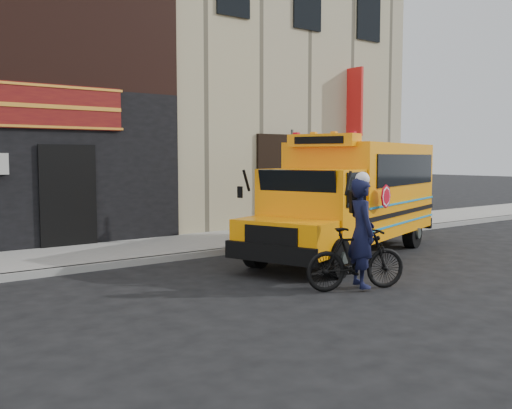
{
  "coord_description": "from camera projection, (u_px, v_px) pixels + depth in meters",
  "views": [
    {
      "loc": [
        -8.07,
        -9.04,
        2.41
      ],
      "look_at": [
        0.13,
        1.85,
        1.27
      ],
      "focal_mm": 40.0,
      "sensor_mm": 36.0,
      "label": 1
    }
  ],
  "objects": [
    {
      "name": "cyclist",
      "position": [
        361.0,
        235.0,
        10.33
      ],
      "size": [
        0.73,
        0.85,
        1.98
      ],
      "primitive_type": "imported",
      "rotation": [
        0.0,
        0.0,
        1.15
      ],
      "color": "black",
      "rests_on": "ground"
    },
    {
      "name": "school_bus",
      "position": [
        352.0,
        193.0,
        14.1
      ],
      "size": [
        7.21,
        4.29,
        2.92
      ],
      "color": "black",
      "rests_on": "ground"
    },
    {
      "name": "curb",
      "position": [
        234.0,
        250.0,
        14.3
      ],
      "size": [
        40.0,
        0.2,
        0.15
      ],
      "primitive_type": "cube",
      "color": "gray",
      "rests_on": "ground"
    },
    {
      "name": "sign_pole",
      "position": [
        292.0,
        181.0,
        15.67
      ],
      "size": [
        0.07,
        0.28,
        3.16
      ],
      "color": "#434B47",
      "rests_on": "ground"
    },
    {
      "name": "ground",
      "position": [
        303.0,
        269.0,
        12.23
      ],
      "size": [
        120.0,
        120.0,
        0.0
      ],
      "primitive_type": "plane",
      "color": "black",
      "rests_on": "ground"
    },
    {
      "name": "building",
      "position": [
        105.0,
        51.0,
        20.02
      ],
      "size": [
        20.0,
        10.7,
        12.0
      ],
      "color": "tan",
      "rests_on": "sidewalk"
    },
    {
      "name": "bicycle",
      "position": [
        356.0,
        259.0,
        10.29
      ],
      "size": [
        1.98,
        1.2,
        1.15
      ],
      "primitive_type": "imported",
      "rotation": [
        0.0,
        0.0,
        1.2
      ],
      "color": "black",
      "rests_on": "ground"
    },
    {
      "name": "sidewalk",
      "position": [
        202.0,
        243.0,
        15.49
      ],
      "size": [
        40.0,
        3.0,
        0.15
      ],
      "primitive_type": "cube",
      "color": "gray",
      "rests_on": "ground"
    }
  ]
}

